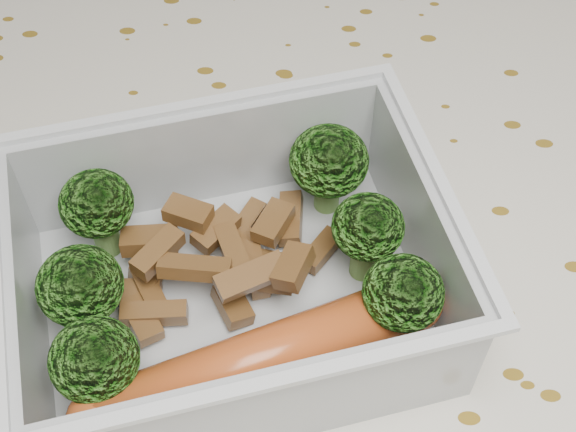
{
  "coord_description": "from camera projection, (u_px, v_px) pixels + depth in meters",
  "views": [
    {
      "loc": [
        0.0,
        -0.22,
        1.08
      ],
      "look_at": [
        -0.0,
        0.01,
        0.78
      ],
      "focal_mm": 50.0,
      "sensor_mm": 36.0,
      "label": 1
    }
  ],
  "objects": [
    {
      "name": "dining_table",
      "position": [
        288.0,
        343.0,
        0.46
      ],
      "size": [
        1.4,
        0.9,
        0.75
      ],
      "color": "brown",
      "rests_on": "ground"
    },
    {
      "name": "tablecloth",
      "position": [
        289.0,
        297.0,
        0.42
      ],
      "size": [
        1.46,
        0.96,
        0.19
      ],
      "color": "beige",
      "rests_on": "dining_table"
    },
    {
      "name": "lunch_container",
      "position": [
        233.0,
        282.0,
        0.36
      ],
      "size": [
        0.22,
        0.19,
        0.07
      ],
      "color": "silver",
      "rests_on": "tablecloth"
    },
    {
      "name": "broccoli_florets",
      "position": [
        228.0,
        253.0,
        0.35
      ],
      "size": [
        0.17,
        0.14,
        0.05
      ],
      "color": "#608C3F",
      "rests_on": "lunch_container"
    },
    {
      "name": "meat_pile",
      "position": [
        218.0,
        261.0,
        0.37
      ],
      "size": [
        0.11,
        0.09,
        0.03
      ],
      "color": "brown",
      "rests_on": "lunch_container"
    },
    {
      "name": "sausage",
      "position": [
        264.0,
        358.0,
        0.33
      ],
      "size": [
        0.15,
        0.08,
        0.03
      ],
      "color": "#B14A1C",
      "rests_on": "lunch_container"
    }
  ]
}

